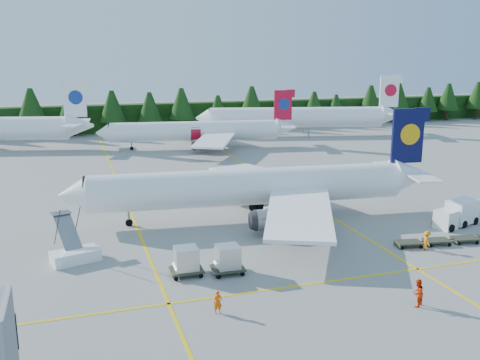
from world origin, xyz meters
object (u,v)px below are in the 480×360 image
object	(u,v)px
airliner_navy	(243,188)
airstairs	(74,252)
service_truck	(456,214)
airliner_red	(192,131)

from	to	relation	value
airliner_navy	airstairs	size ratio (longest dim) A/B	6.67
service_truck	airstairs	bearing A→B (deg)	159.40
airliner_navy	airstairs	world-z (taller)	airliner_navy
airstairs	service_truck	distance (m)	36.51
airstairs	airliner_navy	bearing A→B (deg)	5.86
airliner_red	service_truck	distance (m)	54.92
airliner_navy	airstairs	distance (m)	18.42
airliner_red	airstairs	bearing A→B (deg)	-104.86
service_truck	airliner_red	bearing A→B (deg)	88.11
airliner_navy	service_truck	size ratio (longest dim) A/B	6.99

